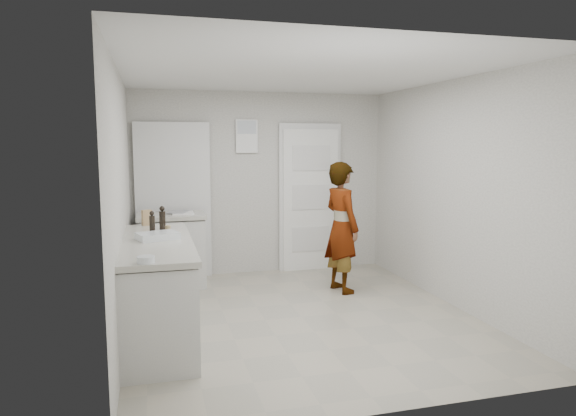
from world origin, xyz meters
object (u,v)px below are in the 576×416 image
object	(u,v)px
baking_dish	(158,236)
person	(342,227)
cake_mix_box	(147,218)
spice_jar	(168,230)
oil_cruet_b	(152,224)
egg_bowl	(146,260)
oil_cruet_a	(162,219)

from	to	relation	value
baking_dish	person	bearing A→B (deg)	23.62
cake_mix_box	spice_jar	bearing A→B (deg)	-94.26
oil_cruet_b	egg_bowl	bearing A→B (deg)	-92.63
egg_bowl	oil_cruet_b	bearing A→B (deg)	87.37
spice_jar	cake_mix_box	bearing A→B (deg)	109.18
cake_mix_box	oil_cruet_b	distance (m)	0.66
oil_cruet_a	egg_bowl	distance (m)	1.45
person	spice_jar	xyz separation A→B (m)	(-2.07, -0.68, 0.17)
person	cake_mix_box	distance (m)	2.29
person	egg_bowl	size ratio (longest dim) A/B	12.06
cake_mix_box	baking_dish	world-z (taller)	cake_mix_box
baking_dish	egg_bowl	size ratio (longest dim) A/B	3.17
cake_mix_box	spice_jar	world-z (taller)	cake_mix_box
person	spice_jar	distance (m)	2.19
oil_cruet_b	egg_bowl	xyz separation A→B (m)	(-0.05, -1.15, -0.09)
egg_bowl	oil_cruet_a	bearing A→B (deg)	83.88
spice_jar	oil_cruet_a	distance (m)	0.24
oil_cruet_a	spice_jar	bearing A→B (deg)	-78.16
oil_cruet_b	baking_dish	distance (m)	0.23
cake_mix_box	oil_cruet_b	world-z (taller)	oil_cruet_b
spice_jar	baking_dish	bearing A→B (deg)	-110.51
cake_mix_box	oil_cruet_a	distance (m)	0.39
cake_mix_box	baking_dish	size ratio (longest dim) A/B	0.41
person	baking_dish	xyz separation A→B (m)	(-2.18, -0.95, 0.16)
spice_jar	oil_cruet_a	xyz separation A→B (m)	(-0.05, 0.22, 0.08)
person	egg_bowl	distance (m)	2.97
baking_dish	oil_cruet_b	bearing A→B (deg)	102.66
oil_cruet_a	oil_cruet_b	size ratio (longest dim) A/B	1.04
cake_mix_box	baking_dish	xyz separation A→B (m)	(0.10, -0.86, -0.06)
oil_cruet_b	baking_dish	xyz separation A→B (m)	(0.05, -0.20, -0.09)
person	oil_cruet_a	world-z (taller)	person
spice_jar	egg_bowl	world-z (taller)	spice_jar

